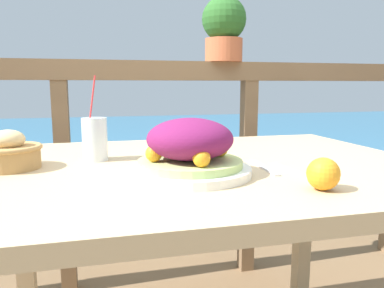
{
  "coord_description": "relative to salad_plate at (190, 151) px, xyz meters",
  "views": [
    {
      "loc": [
        -0.28,
        -1.0,
        0.98
      ],
      "look_at": [
        -0.04,
        -0.04,
        0.83
      ],
      "focal_mm": 35.0,
      "sensor_mm": 36.0,
      "label": 1
    }
  ],
  "objects": [
    {
      "name": "patio_table",
      "position": [
        0.07,
        0.14,
        -0.15
      ],
      "size": [
        1.26,
        0.95,
        0.77
      ],
      "color": "tan",
      "rests_on": "ground_plane"
    },
    {
      "name": "railing_fence",
      "position": [
        0.07,
        0.92,
        -0.05
      ],
      "size": [
        2.8,
        0.08,
        1.1
      ],
      "color": "brown",
      "rests_on": "ground_plane"
    },
    {
      "name": "sea_backdrop",
      "position": [
        0.07,
        3.42,
        -0.59
      ],
      "size": [
        12.0,
        4.0,
        0.47
      ],
      "color": "teal",
      "rests_on": "ground_plane"
    },
    {
      "name": "salad_plate",
      "position": [
        0.0,
        0.0,
        0.0
      ],
      "size": [
        0.3,
        0.3,
        0.14
      ],
      "color": "white",
      "rests_on": "patio_table"
    },
    {
      "name": "drink_glass",
      "position": [
        -0.23,
        0.24,
        0.0
      ],
      "size": [
        0.07,
        0.07,
        0.25
      ],
      "color": "silver",
      "rests_on": "patio_table"
    },
    {
      "name": "bread_basket",
      "position": [
        -0.44,
        0.18,
        -0.02
      ],
      "size": [
        0.17,
        0.17,
        0.1
      ],
      "color": "#AD7F47",
      "rests_on": "patio_table"
    },
    {
      "name": "potted_plant",
      "position": [
        0.39,
        0.92,
        0.43
      ],
      "size": [
        0.21,
        0.21,
        0.31
      ],
      "color": "#B75B38",
      "rests_on": "railing_fence"
    },
    {
      "name": "fork",
      "position": [
        0.21,
        0.02,
        -0.06
      ],
      "size": [
        0.02,
        0.18,
        0.0
      ],
      "color": "silver",
      "rests_on": "patio_table"
    },
    {
      "name": "knife",
      "position": [
        0.26,
        -0.03,
        -0.06
      ],
      "size": [
        0.04,
        0.18,
        0.0
      ],
      "color": "silver",
      "rests_on": "patio_table"
    },
    {
      "name": "orange_near_basket",
      "position": [
        0.24,
        -0.2,
        -0.03
      ],
      "size": [
        0.07,
        0.07,
        0.07
      ],
      "color": "orange",
      "rests_on": "patio_table"
    },
    {
      "name": "orange_near_glass",
      "position": [
        0.15,
        0.39,
        -0.02
      ],
      "size": [
        0.08,
        0.08,
        0.08
      ],
      "color": "orange",
      "rests_on": "patio_table"
    }
  ]
}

